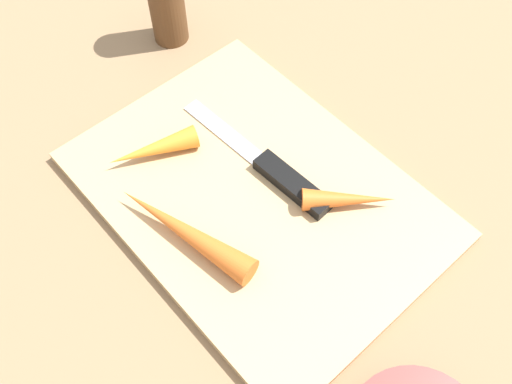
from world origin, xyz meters
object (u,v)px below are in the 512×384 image
(cutting_board, at_px, (256,195))
(knife, at_px, (283,177))
(carrot_medium, at_px, (153,149))
(carrot_shortest, at_px, (349,199))
(carrot_longest, at_px, (184,231))

(cutting_board, relative_size, knife, 1.79)
(carrot_medium, relative_size, carrot_shortest, 1.02)
(knife, bearing_deg, carrot_longest, 80.58)
(cutting_board, bearing_deg, carrot_shortest, 38.28)
(knife, distance_m, carrot_medium, 0.14)
(cutting_board, height_order, carrot_shortest, carrot_shortest)
(carrot_longest, bearing_deg, carrot_medium, -33.33)
(carrot_longest, relative_size, carrot_shortest, 1.67)
(knife, relative_size, carrot_longest, 1.32)
(cutting_board, height_order, carrot_medium, carrot_medium)
(knife, height_order, carrot_medium, carrot_medium)
(knife, xyz_separation_m, carrot_longest, (-0.01, -0.11, 0.01))
(knife, distance_m, carrot_shortest, 0.07)
(cutting_board, height_order, carrot_longest, carrot_longest)
(knife, height_order, carrot_shortest, carrot_shortest)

